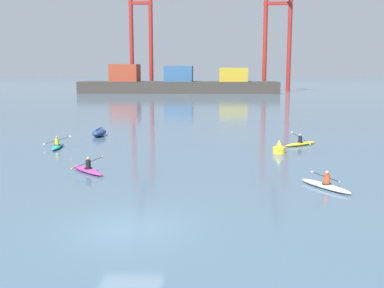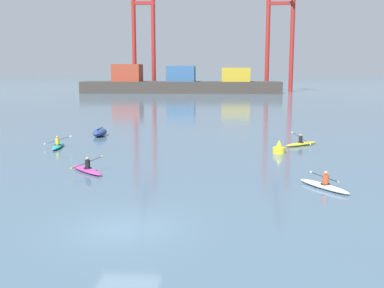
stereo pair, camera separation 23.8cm
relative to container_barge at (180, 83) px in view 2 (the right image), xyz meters
name	(u,v)px [view 2 (the right image)]	position (x,y,z in m)	size (l,w,h in m)	color
ground_plane	(125,228)	(7.02, -107.44, -2.58)	(800.00, 800.00, 0.00)	#425B70
container_barge	(180,83)	(0.00, 0.00, 0.00)	(53.36, 10.00, 7.71)	#38332D
gantry_crane_west	(143,21)	(-11.14, 8.07, 17.25)	(6.80, 17.82, 42.63)	maroon
gantry_crane_west_mid	(281,23)	(27.47, 7.23, 16.51)	(7.99, 19.04, 37.22)	maroon
capsized_dinghy	(100,132)	(-0.42, -82.75, -2.23)	(1.18, 2.63, 0.76)	navy
channel_buoy	(279,148)	(15.06, -90.72, -2.22)	(0.90, 0.90, 1.00)	yellow
kayak_yellow	(301,143)	(17.32, -87.05, -2.40)	(3.07, 2.53, 1.05)	yellow
kayak_white	(324,185)	(16.06, -100.88, -2.40)	(2.33, 3.19, 1.07)	silver
kayak_teal	(58,146)	(-2.08, -89.29, -2.40)	(2.21, 3.45, 0.98)	teal
kayak_magenta	(87,169)	(2.74, -97.81, -2.40)	(2.77, 2.88, 0.95)	#C13384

